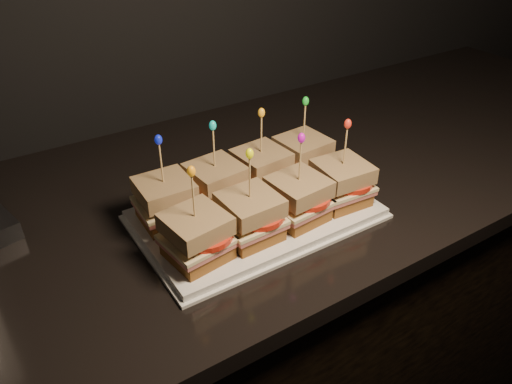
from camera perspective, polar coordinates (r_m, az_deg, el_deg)
granite_slab at (r=0.92m, az=-12.18°, el=-3.15°), size 2.63×0.70×0.03m
platter at (r=0.87m, az=0.00°, el=-2.54°), size 0.39×0.24×0.02m
platter_rim at (r=0.87m, az=0.00°, el=-2.87°), size 0.41×0.26×0.01m
sandwich_0_bread_bot at (r=0.85m, az=-10.11°, el=-2.48°), size 0.09×0.09×0.02m
sandwich_0_ham at (r=0.84m, az=-10.21°, el=-1.61°), size 0.09×0.09×0.01m
sandwich_0_cheese at (r=0.84m, az=-10.26°, el=-1.22°), size 0.10×0.09×0.01m
sandwich_0_tomato at (r=0.83m, az=-9.39°, el=-0.74°), size 0.08×0.08×0.01m
sandwich_0_bread_top at (r=0.82m, az=-10.44°, el=0.32°), size 0.09×0.09×0.03m
sandwich_0_pick at (r=0.80m, az=-10.76°, el=3.01°), size 0.00×0.00×0.09m
sandwich_0_frill at (r=0.78m, az=-11.09°, el=5.88°), size 0.01×0.01×0.02m
sandwich_1_bread_bot at (r=0.88m, az=-4.55°, el=-0.61°), size 0.09×0.09×0.02m
sandwich_1_ham at (r=0.87m, az=-4.59°, el=0.25°), size 0.10×0.10×0.01m
sandwich_1_cheese at (r=0.87m, az=-4.61°, el=0.64°), size 0.10×0.10×0.01m
sandwich_1_tomato at (r=0.86m, az=-3.75°, el=1.11°), size 0.08×0.08×0.01m
sandwich_1_bread_top at (r=0.85m, az=-4.69°, el=2.14°), size 0.09×0.09×0.03m
sandwich_1_pick at (r=0.83m, az=-4.83°, el=4.78°), size 0.00×0.00×0.09m
sandwich_1_frill at (r=0.81m, az=-4.97°, el=7.59°), size 0.01×0.01×0.02m
sandwich_2_bread_bot at (r=0.92m, az=0.58°, el=1.13°), size 0.09×0.09×0.02m
sandwich_2_ham at (r=0.91m, az=0.59°, el=1.96°), size 0.10×0.10×0.01m
sandwich_2_cheese at (r=0.91m, az=0.59°, el=2.34°), size 0.10×0.10×0.01m
sandwich_2_tomato at (r=0.90m, az=1.44°, el=2.80°), size 0.08×0.08×0.01m
sandwich_2_bread_top at (r=0.89m, az=0.60°, el=3.80°), size 0.09×0.09×0.03m
sandwich_2_pick at (r=0.87m, az=0.62°, el=6.36°), size 0.00×0.00×0.09m
sandwich_2_frill at (r=0.85m, az=0.63°, el=9.06°), size 0.01×0.01×0.02m
sandwich_3_bread_bot at (r=0.97m, az=5.25°, el=2.70°), size 0.09×0.09×0.02m
sandwich_3_ham at (r=0.96m, az=5.30°, el=3.51°), size 0.10×0.10×0.01m
sandwich_3_cheese at (r=0.95m, az=5.32°, el=3.87°), size 0.10×0.10×0.01m
sandwich_3_tomato at (r=0.95m, az=6.14°, el=4.30°), size 0.08×0.08×0.01m
sandwich_3_bread_top at (r=0.94m, az=5.40°, el=5.28°), size 0.09×0.09×0.03m
sandwich_3_pick at (r=0.92m, az=5.54°, el=7.73°), size 0.00×0.00×0.09m
sandwich_3_frill at (r=0.90m, az=5.70°, el=10.31°), size 0.01×0.01×0.02m
sandwich_4_bread_bot at (r=0.76m, az=-6.68°, el=-6.62°), size 0.09×0.09×0.02m
sandwich_4_ham at (r=0.75m, az=-6.75°, el=-5.70°), size 0.10×0.10×0.01m
sandwich_4_cheese at (r=0.75m, az=-6.79°, el=-5.29°), size 0.10×0.10×0.01m
sandwich_4_tomato at (r=0.75m, az=-5.79°, el=-4.78°), size 0.08×0.08×0.01m
sandwich_4_bread_top at (r=0.73m, az=-6.92°, el=-3.66°), size 0.10×0.10×0.03m
sandwich_4_pick at (r=0.71m, az=-7.16°, el=-0.77°), size 0.00×0.00×0.09m
sandwich_4_frill at (r=0.69m, az=-7.41°, el=2.36°), size 0.01×0.01×0.02m
sandwich_5_bread_bot at (r=0.80m, az=-0.67°, el=-4.36°), size 0.09×0.09×0.02m
sandwich_5_ham at (r=0.79m, az=-0.68°, el=-3.46°), size 0.09×0.09×0.01m
sandwich_5_cheese at (r=0.79m, az=-0.68°, el=-3.05°), size 0.10×0.09×0.01m
sandwich_5_tomato at (r=0.78m, az=0.30°, el=-2.54°), size 0.08×0.08×0.01m
sandwich_5_bread_top at (r=0.77m, az=-0.69°, el=-1.45°), size 0.09×0.09×0.03m
sandwich_5_pick at (r=0.75m, az=-0.72°, el=1.37°), size 0.00×0.00×0.09m
sandwich_5_frill at (r=0.72m, az=-0.74°, el=4.41°), size 0.01×0.01×0.02m
sandwich_6_bread_bot at (r=0.84m, az=4.75°, el=-2.27°), size 0.09×0.09×0.02m
sandwich_6_ham at (r=0.83m, az=4.80°, el=-1.39°), size 0.10×0.10×0.01m
sandwich_6_cheese at (r=0.83m, az=4.82°, el=-0.99°), size 0.10×0.10×0.01m
sandwich_6_tomato at (r=0.83m, az=5.76°, el=-0.50°), size 0.08×0.08×0.01m
sandwich_6_bread_top at (r=0.82m, az=4.90°, el=0.56°), size 0.09×0.09×0.03m
sandwich_6_pick at (r=0.79m, az=5.05°, el=3.27°), size 0.00×0.00×0.09m
sandwich_6_frill at (r=0.77m, az=5.21°, el=6.18°), size 0.01×0.01×0.02m
sandwich_7_bread_bot at (r=0.89m, az=9.58°, el=-0.38°), size 0.09×0.09×0.02m
sandwich_7_ham at (r=0.89m, az=9.67°, el=0.46°), size 0.10×0.09×0.01m
sandwich_7_cheese at (r=0.88m, az=9.71°, el=0.85°), size 0.10×0.10×0.01m
sandwich_7_tomato at (r=0.88m, az=10.60°, el=1.31°), size 0.08×0.08×0.01m
sandwich_7_bread_top at (r=0.87m, az=9.87°, el=2.33°), size 0.09×0.09×0.03m
sandwich_7_pick at (r=0.85m, az=10.15°, el=4.92°), size 0.00×0.00×0.09m
sandwich_7_frill at (r=0.83m, az=10.45°, el=7.67°), size 0.01×0.01×0.02m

